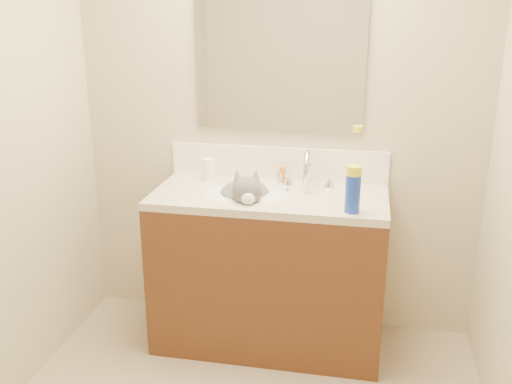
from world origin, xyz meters
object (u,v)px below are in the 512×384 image
at_px(basin, 245,207).
at_px(amber_bottle, 282,174).
at_px(faucet, 308,172).
at_px(pill_bottle, 208,169).
at_px(spray_can, 353,192).
at_px(cat, 245,199).
at_px(silver_jar, 281,177).
at_px(vanity_cabinet, 269,273).

bearing_deg(basin, amber_bottle, 55.85).
bearing_deg(faucet, pill_bottle, 176.11).
distance_m(pill_bottle, spray_can, 0.88).
bearing_deg(basin, faucet, 29.12).
bearing_deg(faucet, basin, -150.88).
bearing_deg(amber_bottle, cat, -125.63).
height_order(silver_jar, spray_can, spray_can).
height_order(vanity_cabinet, pill_bottle, pill_bottle).
height_order(vanity_cabinet, amber_bottle, amber_bottle).
bearing_deg(cat, silver_jar, 39.83).
height_order(basin, amber_bottle, amber_bottle).
xyz_separation_m(pill_bottle, spray_can, (0.80, -0.37, 0.04)).
distance_m(cat, amber_bottle, 0.28).
relative_size(vanity_cabinet, amber_bottle, 13.21).
xyz_separation_m(cat, amber_bottle, (0.16, 0.22, 0.08)).
xyz_separation_m(basin, amber_bottle, (0.16, 0.23, 0.12)).
distance_m(faucet, cat, 0.36).
height_order(silver_jar, amber_bottle, amber_bottle).
bearing_deg(amber_bottle, basin, -124.15).
xyz_separation_m(faucet, amber_bottle, (-0.14, 0.06, -0.04)).
bearing_deg(silver_jar, faucet, -24.88).
distance_m(cat, pill_bottle, 0.33).
relative_size(faucet, amber_bottle, 3.08).
bearing_deg(cat, basin, -99.04).
height_order(vanity_cabinet, cat, cat).
bearing_deg(faucet, cat, -152.54).
bearing_deg(pill_bottle, basin, -39.13).
xyz_separation_m(faucet, pill_bottle, (-0.55, 0.04, -0.03)).
bearing_deg(faucet, silver_jar, 155.12).
xyz_separation_m(pill_bottle, amber_bottle, (0.41, 0.03, -0.01)).
distance_m(cat, spray_can, 0.59).
xyz_separation_m(faucet, silver_jar, (-0.15, 0.07, -0.06)).
relative_size(pill_bottle, silver_jar, 2.12).
height_order(vanity_cabinet, faucet, faucet).
xyz_separation_m(cat, silver_jar, (0.15, 0.23, 0.06)).
xyz_separation_m(basin, spray_can, (0.54, -0.17, 0.17)).
bearing_deg(basin, pill_bottle, 140.87).
relative_size(vanity_cabinet, faucet, 4.29).
height_order(basin, faucet, faucet).
xyz_separation_m(vanity_cabinet, amber_bottle, (0.04, 0.20, 0.50)).
height_order(faucet, silver_jar, faucet).
relative_size(pill_bottle, amber_bottle, 1.33).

